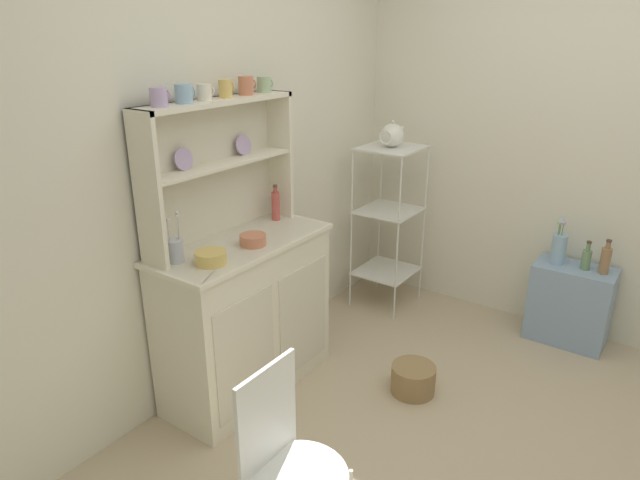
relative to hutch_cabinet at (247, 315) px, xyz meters
name	(u,v)px	position (x,y,z in m)	size (l,w,h in m)	color
ground_plane	(490,472)	(0.14, -1.37, -0.45)	(3.84, 3.84, 0.00)	tan
wall_back	(221,162)	(0.14, 0.26, 0.80)	(3.84, 0.05, 2.50)	silver
wall_right	(605,148)	(1.76, -1.37, 0.80)	(0.05, 3.84, 2.50)	silver
hutch_cabinet	(247,315)	(0.00, 0.00, 0.00)	(1.03, 0.45, 0.89)	silver
hutch_shelf_unit	(215,159)	(0.00, 0.16, 0.85)	(0.96, 0.18, 0.72)	beige
bakers_rack	(389,210)	(1.37, -0.12, 0.27)	(0.42, 0.39, 1.17)	silver
side_shelf_blue	(570,304)	(1.58, -1.36, -0.19)	(0.28, 0.48, 0.52)	#849EBC
wire_chair	(285,455)	(-0.77, -0.89, 0.06)	(0.36, 0.36, 0.85)	white
floor_basket	(413,379)	(0.49, -0.79, -0.37)	(0.25, 0.25, 0.16)	#93754C
cup_lilac_0	(159,97)	(-0.35, 0.12, 1.19)	(0.09, 0.08, 0.08)	#B79ECC
cup_sky_1	(184,94)	(-0.20, 0.12, 1.19)	(0.10, 0.08, 0.09)	#8EB2D1
cup_cream_2	(205,92)	(-0.08, 0.12, 1.19)	(0.08, 0.07, 0.08)	silver
cup_gold_3	(226,89)	(0.07, 0.12, 1.20)	(0.08, 0.07, 0.09)	#DBB760
cup_terracotta_4	(246,86)	(0.21, 0.12, 1.20)	(0.09, 0.08, 0.09)	#C67556
cup_sage_5	(264,84)	(0.36, 0.12, 1.19)	(0.09, 0.07, 0.08)	#9EB78E
bowl_mixing_large	(211,257)	(-0.30, -0.07, 0.46)	(0.15, 0.15, 0.06)	#DBB760
bowl_floral_medium	(253,240)	(0.00, -0.07, 0.46)	(0.14, 0.14, 0.05)	#C67556
jam_bottle	(276,205)	(0.38, 0.09, 0.52)	(0.05, 0.05, 0.21)	#B74C47
utensil_jar	(175,250)	(-0.38, 0.08, 0.49)	(0.08, 0.08, 0.25)	#B2B7C6
porcelain_teapot	(392,135)	(1.37, -0.12, 0.80)	(0.25, 0.16, 0.18)	white
flower_vase	(559,247)	(1.58, -1.24, 0.17)	(0.09, 0.09, 0.30)	#8EB2D1
oil_bottle	(586,258)	(1.58, -1.40, 0.14)	(0.06, 0.06, 0.19)	#6B8C60
vinegar_bottle	(605,260)	(1.58, -1.51, 0.16)	(0.06, 0.06, 0.22)	#99704C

